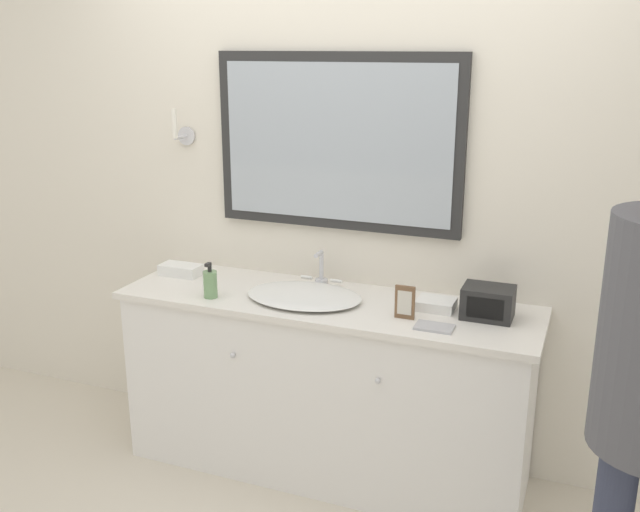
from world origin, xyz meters
TOP-DOWN VIEW (x-y plane):
  - ground_plane at (0.00, 0.00)m, footprint 14.00×14.00m
  - wall_back at (-0.00, 0.59)m, footprint 8.00×0.18m
  - vanity_counter at (0.00, 0.29)m, footprint 1.88×0.55m
  - sink_basin at (-0.09, 0.27)m, footprint 0.52×0.43m
  - soap_bottle at (-0.49, 0.13)m, footprint 0.06×0.06m
  - appliance_box at (0.70, 0.34)m, footprint 0.21×0.16m
  - picture_frame at (0.38, 0.20)m, footprint 0.08×0.01m
  - hand_towel_near_sink at (-0.79, 0.36)m, footprint 0.20×0.11m
  - hand_towel_far_corner at (0.48, 0.36)m, footprint 0.16×0.13m
  - metal_tray at (0.52, 0.14)m, footprint 0.15×0.10m

SIDE VIEW (x-z plane):
  - ground_plane at x=0.00m, z-range 0.00..0.00m
  - vanity_counter at x=0.00m, z-range 0.00..0.85m
  - metal_tray at x=0.52m, z-range 0.85..0.86m
  - sink_basin at x=-0.09m, z-range 0.78..0.95m
  - hand_towel_far_corner at x=0.48m, z-range 0.85..0.89m
  - hand_towel_near_sink at x=-0.79m, z-range 0.85..0.90m
  - soap_bottle at x=-0.49m, z-range 0.83..0.99m
  - appliance_box at x=0.70m, z-range 0.85..0.98m
  - picture_frame at x=0.38m, z-range 0.85..0.99m
  - wall_back at x=0.00m, z-range 0.01..2.56m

